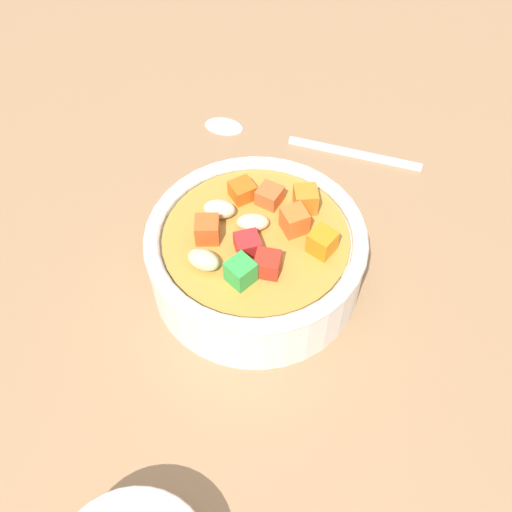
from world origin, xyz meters
TOP-DOWN VIEW (x-y plane):
  - ground_plane at (0.00, 0.00)cm, footprint 140.00×140.00cm
  - soup_bowl_main at (-0.00, -0.00)cm, footprint 15.58×15.58cm
  - spoon at (-7.13, -13.81)cm, footprint 17.87×12.01cm

SIDE VIEW (x-z plane):
  - ground_plane at x=0.00cm, z-range -2.00..0.00cm
  - spoon at x=-7.13cm, z-range 0.00..0.88cm
  - soup_bowl_main at x=0.00cm, z-range -0.36..6.35cm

